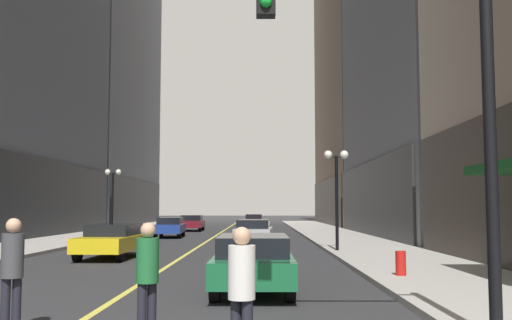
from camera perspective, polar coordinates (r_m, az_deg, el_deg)
ground_plane at (r=39.52m, az=-4.12°, el=-7.56°), size 200.00×200.00×0.00m
sidewalk_left at (r=41.01m, az=-15.78°, el=-7.18°), size 4.50×78.00×0.15m
sidewalk_right at (r=39.73m, az=7.93°, el=-7.40°), size 4.50×78.00×0.15m
lane_centre_stripe at (r=39.52m, az=-4.12°, el=-7.55°), size 0.16×70.00×0.01m
building_right_far at (r=68.30m, az=11.60°, el=11.43°), size 11.36×26.00×41.88m
car_green at (r=13.86m, az=-0.26°, el=-9.90°), size 1.82×4.80×1.32m
car_yellow at (r=23.51m, az=-13.93°, el=-7.63°), size 2.03×4.75×1.32m
car_silver at (r=31.17m, az=-0.22°, el=-7.01°), size 2.10×4.57×1.32m
car_blue at (r=38.68m, az=-8.50°, el=-6.52°), size 1.91×4.30×1.32m
car_maroon at (r=49.02m, az=-6.36°, el=-6.14°), size 1.94×4.59×1.32m
car_red at (r=55.29m, az=-0.25°, el=-6.01°), size 1.81×4.15×1.32m
pedestrian_with_orange_bag at (r=9.94m, az=-22.95°, el=-9.62°), size 0.46×0.46×1.81m
pedestrian_in_white_shirt at (r=7.32m, az=-1.42°, el=-12.27°), size 0.46×0.46×1.73m
pedestrian_in_green_parka at (r=8.95m, az=-10.69°, el=-10.74°), size 0.47×0.47×1.75m
traffic_light_near_right at (r=8.66m, az=15.48°, el=7.23°), size 3.43×0.35×5.65m
street_lamp_left_far at (r=38.27m, az=-13.98°, el=-2.64°), size 1.06×0.36×4.43m
street_lamp_right_mid at (r=25.09m, az=7.96°, el=-1.73°), size 1.06×0.36×4.43m
fire_hydrant_right at (r=16.25m, az=14.12°, el=-10.13°), size 0.28×0.28×0.80m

